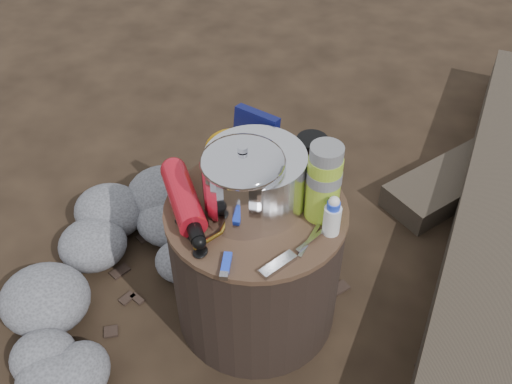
% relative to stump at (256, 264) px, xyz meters
% --- Properties ---
extents(ground, '(60.00, 60.00, 0.00)m').
position_rel_stump_xyz_m(ground, '(0.00, 0.00, -0.21)').
color(ground, '#2D2116').
rests_on(ground, ground).
extents(stump, '(0.46, 0.46, 0.42)m').
position_rel_stump_xyz_m(stump, '(0.00, 0.00, 0.00)').
color(stump, black).
rests_on(stump, ground).
extents(rock_ring, '(0.39, 0.85, 0.17)m').
position_rel_stump_xyz_m(rock_ring, '(-0.43, -0.05, -0.13)').
color(rock_ring, slate).
rests_on(rock_ring, ground).
extents(log_main, '(0.70, 2.13, 0.18)m').
position_rel_stump_xyz_m(log_main, '(0.73, 0.42, -0.12)').
color(log_main, '#3C3328').
rests_on(log_main, ground).
extents(log_small, '(0.84, 0.92, 0.09)m').
position_rel_stump_xyz_m(log_small, '(0.74, 0.88, -0.17)').
color(log_small, '#3C3328').
rests_on(log_small, ground).
extents(foil_windscreen, '(0.25, 0.25, 0.15)m').
position_rel_stump_xyz_m(foil_windscreen, '(-0.01, 0.02, 0.29)').
color(foil_windscreen, white).
rests_on(foil_windscreen, stump).
extents(camping_pot, '(0.20, 0.20, 0.20)m').
position_rel_stump_xyz_m(camping_pot, '(-0.03, -0.02, 0.31)').
color(camping_pot, silver).
rests_on(camping_pot, stump).
extents(fuel_bottle, '(0.21, 0.28, 0.07)m').
position_rel_stump_xyz_m(fuel_bottle, '(-0.17, -0.04, 0.25)').
color(fuel_bottle, red).
rests_on(fuel_bottle, stump).
extents(thermos, '(0.08, 0.08, 0.21)m').
position_rel_stump_xyz_m(thermos, '(0.16, 0.02, 0.32)').
color(thermos, '#A9D02F').
rests_on(thermos, stump).
extents(travel_mug, '(0.08, 0.08, 0.12)m').
position_rel_stump_xyz_m(travel_mug, '(0.11, 0.16, 0.27)').
color(travel_mug, black).
rests_on(travel_mug, stump).
extents(stuff_sack, '(0.16, 0.13, 0.11)m').
position_rel_stump_xyz_m(stuff_sack, '(-0.10, 0.15, 0.27)').
color(stuff_sack, orange).
rests_on(stuff_sack, stump).
extents(food_pouch, '(0.13, 0.07, 0.16)m').
position_rel_stump_xyz_m(food_pouch, '(-0.05, 0.18, 0.29)').
color(food_pouch, '#0A0F46').
rests_on(food_pouch, stump).
extents(lighter, '(0.03, 0.08, 0.01)m').
position_rel_stump_xyz_m(lighter, '(-0.02, -0.19, 0.22)').
color(lighter, blue).
rests_on(lighter, stump).
extents(multitool, '(0.08, 0.09, 0.01)m').
position_rel_stump_xyz_m(multitool, '(0.09, -0.17, 0.22)').
color(multitool, '#ADADB2').
rests_on(multitool, stump).
extents(pot_grabber, '(0.07, 0.12, 0.01)m').
position_rel_stump_xyz_m(pot_grabber, '(0.15, -0.08, 0.22)').
color(pot_grabber, '#ADADB2').
rests_on(pot_grabber, stump).
extents(spork, '(0.12, 0.11, 0.01)m').
position_rel_stump_xyz_m(spork, '(-0.13, -0.13, 0.22)').
color(spork, black).
rests_on(spork, stump).
extents(squeeze_bottle, '(0.04, 0.04, 0.10)m').
position_rel_stump_xyz_m(squeeze_bottle, '(0.19, -0.03, 0.26)').
color(squeeze_bottle, white).
rests_on(squeeze_bottle, stump).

